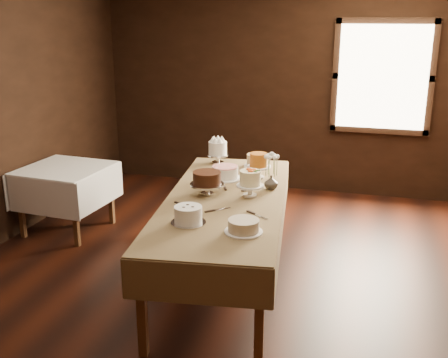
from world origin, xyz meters
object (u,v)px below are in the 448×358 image
cake_lattice (225,173)px  cake_chocolate (207,184)px  cake_speckled (257,161)px  cake_cream (244,227)px  display_table (225,204)px  flower_vase (271,182)px  cake_server_e (187,207)px  cake_server_c (223,185)px  cake_meringue (218,153)px  cake_server_a (223,209)px  cake_server_b (261,217)px  cake_swirl (188,215)px  cake_caramel (258,167)px  side_table (65,175)px  cake_server_d (257,189)px  cake_flowers (250,185)px

cake_lattice → cake_chocolate: (-0.02, -0.51, 0.04)m
cake_speckled → cake_cream: 1.81m
display_table → flower_vase: size_ratio=20.77×
cake_server_e → cake_speckled: bearing=108.4°
cake_server_c → cake_server_e: (-0.12, -0.67, 0.00)m
display_table → cake_chocolate: cake_chocolate is taller
cake_meringue → cake_speckled: size_ratio=0.94×
cake_server_a → cake_server_b: size_ratio=1.00×
cake_swirl → cake_meringue: bearing=99.4°
cake_caramel → cake_server_e: size_ratio=1.10×
cake_lattice → cake_chocolate: cake_chocolate is taller
cake_speckled → cake_caramel: cake_caramel is taller
side_table → cake_server_e: bearing=-29.1°
side_table → cake_lattice: bearing=-4.1°
cake_caramel → cake_server_e: 1.07m
display_table → cake_server_d: 0.39m
cake_lattice → cake_flowers: 0.58m
cake_caramel → cake_cream: cake_caramel is taller
cake_meringue → side_table: bearing=-166.6°
display_table → cake_meringue: size_ratio=9.86×
side_table → cake_speckled: 2.15m
cake_server_c → cake_caramel: bearing=-63.3°
side_table → cake_lattice: 1.91m
display_table → cake_meringue: (-0.39, 1.07, 0.18)m
cake_speckled → side_table: bearing=-169.8°
cake_server_a → cake_speckled: bearing=46.5°
cake_server_b → cake_server_c: 0.89m
side_table → cake_swirl: cake_swirl is taller
cake_server_b → cake_caramel: bearing=137.9°
cake_lattice → cake_swirl: cake_swirl is taller
cake_flowers → cake_server_e: bearing=-136.1°
display_table → cake_server_a: (0.07, -0.30, 0.06)m
cake_server_c → display_table: bearing=174.1°
side_table → cake_chocolate: bearing=-18.9°
side_table → flower_vase: flower_vase is taller
cake_meringue → cake_swirl: cake_meringue is taller
cake_meringue → cake_lattice: size_ratio=0.82×
display_table → cake_server_b: bearing=-42.7°
cake_lattice → cake_server_a: 0.87m
cake_swirl → cake_server_e: size_ratio=1.15×
cake_meringue → cake_server_b: size_ratio=1.16×
side_table → flower_vase: size_ratio=7.10×
cake_lattice → cake_speckled: bearing=67.8°
cake_caramel → cake_server_d: bearing=-78.8°
cake_server_b → cake_server_c: bearing=160.0°
cake_meringue → cake_server_c: 0.79m
cake_speckled → cake_caramel: (0.10, -0.40, 0.05)m
cake_server_d → flower_vase: flower_vase is taller
cake_speckled → cake_server_c: 0.74m
cake_speckled → cake_flowers: 0.98m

